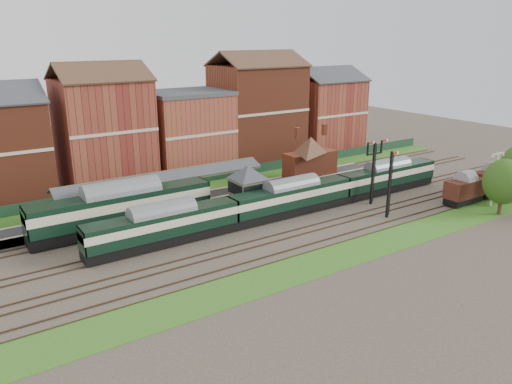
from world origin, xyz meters
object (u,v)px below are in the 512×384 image
goods_van_a (464,189)px  platform_railcar (123,207)px  signal_box (248,188)px  semaphore_bracket (373,169)px  dmu_train (292,197)px

goods_van_a → platform_railcar: bearing=158.4°
signal_box → semaphore_bracket: (15.04, -5.75, 1.44)m
signal_box → dmu_train: size_ratio=0.12×
semaphore_bracket → goods_van_a: bearing=-33.4°
semaphore_bracket → platform_railcar: 30.77m
dmu_train → goods_van_a: (20.81, -9.00, -0.32)m
signal_box → semaphore_bracket: size_ratio=0.73×
semaphore_bracket → platform_railcar: size_ratio=0.41×
signal_box → dmu_train: (4.08, -3.25, -0.96)m
semaphore_bracket → signal_box: bearing=159.1°
dmu_train → goods_van_a: dmu_train is taller
semaphore_bracket → platform_railcar: (-29.36, 9.00, -1.94)m
signal_box → dmu_train: bearing=-38.5°
dmu_train → semaphore_bracket: bearing=-12.8°
signal_box → platform_railcar: signal_box is taller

